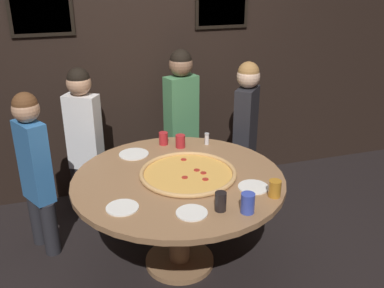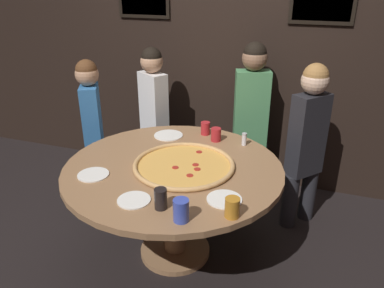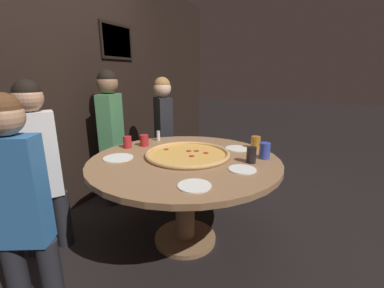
# 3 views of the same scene
# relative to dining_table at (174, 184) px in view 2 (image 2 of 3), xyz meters

# --- Properties ---
(ground_plane) EXTENTS (24.00, 24.00, 0.00)m
(ground_plane) POSITION_rel_dining_table_xyz_m (0.00, 0.00, -0.60)
(ground_plane) COLOR black
(back_wall) EXTENTS (6.40, 0.08, 2.60)m
(back_wall) POSITION_rel_dining_table_xyz_m (0.00, 1.34, 0.71)
(back_wall) COLOR black
(back_wall) RESTS_ON ground_plane
(dining_table) EXTENTS (1.49, 1.49, 0.74)m
(dining_table) POSITION_rel_dining_table_xyz_m (0.00, 0.00, 0.00)
(dining_table) COLOR #936B47
(dining_table) RESTS_ON ground_plane
(giant_pizza) EXTENTS (0.69, 0.69, 0.03)m
(giant_pizza) POSITION_rel_dining_table_xyz_m (0.07, 0.01, 0.15)
(giant_pizza) COLOR #E5A84C
(giant_pizza) RESTS_ON dining_table
(drink_cup_far_left) EXTENTS (0.08, 0.08, 0.11)m
(drink_cup_far_left) POSITION_rel_dining_table_xyz_m (0.52, -0.44, 0.20)
(drink_cup_far_left) COLOR #BC7A23
(drink_cup_far_left) RESTS_ON dining_table
(drink_cup_beside_pizza) EXTENTS (0.09, 0.09, 0.13)m
(drink_cup_beside_pizza) POSITION_rel_dining_table_xyz_m (0.27, -0.56, 0.20)
(drink_cup_beside_pizza) COLOR #384CB7
(drink_cup_beside_pizza) RESTS_ON dining_table
(drink_cup_front_edge) EXTENTS (0.07, 0.07, 0.12)m
(drink_cup_front_edge) POSITION_rel_dining_table_xyz_m (0.12, -0.49, 0.20)
(drink_cup_front_edge) COLOR black
(drink_cup_front_edge) RESTS_ON dining_table
(drink_cup_near_right) EXTENTS (0.07, 0.07, 0.10)m
(drink_cup_near_right) POSITION_rel_dining_table_xyz_m (0.04, 0.60, 0.19)
(drink_cup_near_right) COLOR #B22328
(drink_cup_near_right) RESTS_ON dining_table
(drink_cup_by_shaker) EXTENTS (0.08, 0.08, 0.10)m
(drink_cup_by_shaker) POSITION_rel_dining_table_xyz_m (0.16, 0.50, 0.19)
(drink_cup_by_shaker) COLOR #B22328
(drink_cup_by_shaker) RESTS_ON dining_table
(white_plate_left_side) EXTENTS (0.23, 0.23, 0.01)m
(white_plate_left_side) POSITION_rel_dining_table_xyz_m (-0.23, 0.47, 0.14)
(white_plate_left_side) COLOR white
(white_plate_left_side) RESTS_ON dining_table
(white_plate_near_front) EXTENTS (0.19, 0.19, 0.01)m
(white_plate_near_front) POSITION_rel_dining_table_xyz_m (-0.05, -0.48, 0.14)
(white_plate_near_front) COLOR white
(white_plate_near_front) RESTS_ON dining_table
(white_plate_far_back) EXTENTS (0.21, 0.21, 0.01)m
(white_plate_far_back) POSITION_rel_dining_table_xyz_m (0.44, -0.30, 0.14)
(white_plate_far_back) COLOR white
(white_plate_far_back) RESTS_ON dining_table
(white_plate_beside_cup) EXTENTS (0.20, 0.20, 0.01)m
(white_plate_beside_cup) POSITION_rel_dining_table_xyz_m (-0.44, -0.29, 0.14)
(white_plate_beside_cup) COLOR white
(white_plate_beside_cup) RESTS_ON dining_table
(condiment_shaker) EXTENTS (0.04, 0.04, 0.10)m
(condiment_shaker) POSITION_rel_dining_table_xyz_m (0.38, 0.49, 0.19)
(condiment_shaker) COLOR silver
(condiment_shaker) RESTS_ON dining_table
(diner_centre_back) EXTENTS (0.31, 0.34, 1.35)m
(diner_centre_back) POSITION_rel_dining_table_xyz_m (0.83, 0.72, 0.17)
(diner_centre_back) COLOR #232328
(diner_centre_back) RESTS_ON ground_plane
(diner_side_left) EXTENTS (0.35, 0.28, 1.35)m
(diner_side_left) POSITION_rel_dining_table_xyz_m (-0.57, 0.94, 0.17)
(diner_side_left) COLOR #232328
(diner_side_left) RESTS_ON ground_plane
(diner_side_right) EXTENTS (0.38, 0.24, 1.43)m
(diner_side_right) POSITION_rel_dining_table_xyz_m (0.33, 1.05, 0.21)
(diner_side_right) COLOR #232328
(diner_side_right) RESTS_ON ground_plane
(diner_far_right) EXTENTS (0.26, 0.34, 1.30)m
(diner_far_right) POSITION_rel_dining_table_xyz_m (-0.97, 0.52, 0.14)
(diner_far_right) COLOR #232328
(diner_far_right) RESTS_ON ground_plane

